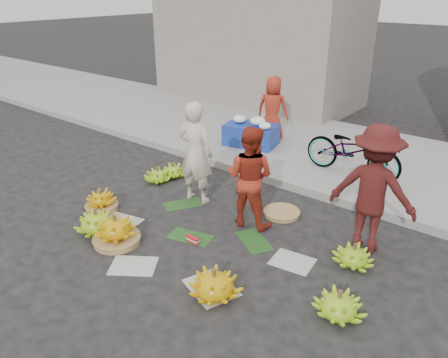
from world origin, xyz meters
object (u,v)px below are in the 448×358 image
Objects in this scene: banana_bunch_0 at (101,201)px; banana_bunch_4 at (339,305)px; vendor_cream at (196,153)px; bicycle at (353,150)px; flower_table at (251,133)px.

banana_bunch_0 is 0.72× the size of banana_bunch_4.
banana_bunch_4 is 3.46m from vendor_cream.
banana_bunch_0 is at bearing 43.61° from vendor_cream.
banana_bunch_0 is 4.59m from bicycle.
vendor_cream is at bearing -87.81° from flower_table.
flower_table is at bearing 135.71° from banana_bunch_4.
banana_bunch_0 reaches higher than banana_bunch_4.
vendor_cream is 1.39× the size of flower_table.
vendor_cream is 0.94× the size of bicycle.
flower_table reaches higher than banana_bunch_0.
banana_bunch_4 is 0.41× the size of vendor_cream.
vendor_cream is at bearing 159.56° from banana_bunch_4.
bicycle reaches higher than flower_table.
vendor_cream reaches higher than banana_bunch_0.
bicycle is (2.70, 3.68, 0.45)m from banana_bunch_0.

